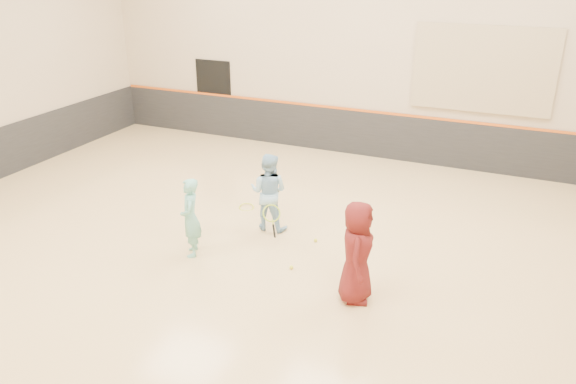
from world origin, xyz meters
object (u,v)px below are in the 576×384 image
at_px(girl, 191,218).
at_px(spare_racket, 246,205).
at_px(young_man, 357,252).
at_px(instructor, 269,192).

bearing_deg(girl, spare_racket, 151.40).
relative_size(young_man, spare_racket, 2.30).
relative_size(girl, instructor, 0.94).
bearing_deg(spare_racket, instructor, -37.74).
distance_m(girl, instructor, 1.69).
xyz_separation_m(girl, young_man, (3.09, -0.19, 0.10)).
distance_m(instructor, young_man, 2.83).
height_order(young_man, spare_racket, young_man).
xyz_separation_m(girl, instructor, (0.81, 1.48, 0.05)).
height_order(instructor, young_man, young_man).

